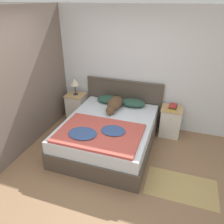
{
  "coord_description": "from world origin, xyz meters",
  "views": [
    {
      "loc": [
        1.16,
        -2.33,
        2.64
      ],
      "look_at": [
        -0.04,
        1.23,
        0.66
      ],
      "focal_mm": 35.0,
      "sensor_mm": 36.0,
      "label": 1
    }
  ],
  "objects_px": {
    "pillow_left": "(109,99)",
    "dog": "(115,104)",
    "book_stack": "(173,107)",
    "table_lamp": "(75,82)",
    "bed": "(109,134)",
    "nightstand_left": "(77,107)",
    "pillow_right": "(133,103)",
    "nightstand_right": "(171,122)"
  },
  "relations": [
    {
      "from": "nightstand_left",
      "to": "table_lamp",
      "type": "xyz_separation_m",
      "value": [
        0.0,
        0.0,
        0.62
      ]
    },
    {
      "from": "bed",
      "to": "nightstand_right",
      "type": "height_order",
      "value": "nightstand_right"
    },
    {
      "from": "book_stack",
      "to": "pillow_left",
      "type": "bearing_deg",
      "value": 179.99
    },
    {
      "from": "nightstand_left",
      "to": "pillow_right",
      "type": "relative_size",
      "value": 1.21
    },
    {
      "from": "nightstand_right",
      "to": "pillow_right",
      "type": "bearing_deg",
      "value": -179.19
    },
    {
      "from": "dog",
      "to": "pillow_left",
      "type": "bearing_deg",
      "value": 130.87
    },
    {
      "from": "nightstand_right",
      "to": "pillow_right",
      "type": "distance_m",
      "value": 0.88
    },
    {
      "from": "pillow_right",
      "to": "nightstand_right",
      "type": "bearing_deg",
      "value": 0.81
    },
    {
      "from": "pillow_left",
      "to": "nightstand_left",
      "type": "bearing_deg",
      "value": 179.19
    },
    {
      "from": "dog",
      "to": "bed",
      "type": "bearing_deg",
      "value": -83.85
    },
    {
      "from": "dog",
      "to": "table_lamp",
      "type": "distance_m",
      "value": 1.11
    },
    {
      "from": "pillow_left",
      "to": "pillow_right",
      "type": "bearing_deg",
      "value": 0.0
    },
    {
      "from": "bed",
      "to": "dog",
      "type": "relative_size",
      "value": 2.57
    },
    {
      "from": "pillow_left",
      "to": "book_stack",
      "type": "bearing_deg",
      "value": -0.01
    },
    {
      "from": "bed",
      "to": "nightstand_right",
      "type": "bearing_deg",
      "value": 36.22
    },
    {
      "from": "dog",
      "to": "pillow_right",
      "type": "bearing_deg",
      "value": 37.08
    },
    {
      "from": "pillow_right",
      "to": "table_lamp",
      "type": "bearing_deg",
      "value": 179.33
    },
    {
      "from": "bed",
      "to": "table_lamp",
      "type": "xyz_separation_m",
      "value": [
        -1.1,
        0.81,
        0.66
      ]
    },
    {
      "from": "nightstand_right",
      "to": "pillow_right",
      "type": "xyz_separation_m",
      "value": [
        -0.82,
        -0.01,
        0.32
      ]
    },
    {
      "from": "nightstand_right",
      "to": "book_stack",
      "type": "distance_m",
      "value": 0.35
    },
    {
      "from": "nightstand_left",
      "to": "nightstand_right",
      "type": "distance_m",
      "value": 2.2
    },
    {
      "from": "bed",
      "to": "book_stack",
      "type": "height_order",
      "value": "book_stack"
    },
    {
      "from": "nightstand_right",
      "to": "book_stack",
      "type": "xyz_separation_m",
      "value": [
        0.0,
        -0.01,
        0.35
      ]
    },
    {
      "from": "book_stack",
      "to": "table_lamp",
      "type": "relative_size",
      "value": 0.63
    },
    {
      "from": "bed",
      "to": "table_lamp",
      "type": "relative_size",
      "value": 5.15
    },
    {
      "from": "nightstand_right",
      "to": "table_lamp",
      "type": "relative_size",
      "value": 1.62
    },
    {
      "from": "bed",
      "to": "pillow_left",
      "type": "distance_m",
      "value": 0.92
    },
    {
      "from": "bed",
      "to": "pillow_left",
      "type": "relative_size",
      "value": 3.83
    },
    {
      "from": "book_stack",
      "to": "nightstand_left",
      "type": "bearing_deg",
      "value": 179.69
    },
    {
      "from": "pillow_left",
      "to": "table_lamp",
      "type": "relative_size",
      "value": 1.34
    },
    {
      "from": "nightstand_left",
      "to": "book_stack",
      "type": "distance_m",
      "value": 2.23
    },
    {
      "from": "nightstand_right",
      "to": "dog",
      "type": "bearing_deg",
      "value": -167.08
    },
    {
      "from": "pillow_left",
      "to": "pillow_right",
      "type": "relative_size",
      "value": 1.0
    },
    {
      "from": "nightstand_left",
      "to": "table_lamp",
      "type": "height_order",
      "value": "table_lamp"
    },
    {
      "from": "nightstand_left",
      "to": "pillow_right",
      "type": "distance_m",
      "value": 1.41
    },
    {
      "from": "pillow_left",
      "to": "dog",
      "type": "distance_m",
      "value": 0.34
    },
    {
      "from": "pillow_left",
      "to": "dog",
      "type": "relative_size",
      "value": 0.67
    },
    {
      "from": "bed",
      "to": "nightstand_left",
      "type": "xyz_separation_m",
      "value": [
        -1.1,
        0.81,
        0.04
      ]
    },
    {
      "from": "dog",
      "to": "table_lamp",
      "type": "height_order",
      "value": "table_lamp"
    },
    {
      "from": "bed",
      "to": "book_stack",
      "type": "relative_size",
      "value": 8.2
    },
    {
      "from": "nightstand_left",
      "to": "table_lamp",
      "type": "bearing_deg",
      "value": 90.0
    },
    {
      "from": "bed",
      "to": "table_lamp",
      "type": "height_order",
      "value": "table_lamp"
    }
  ]
}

